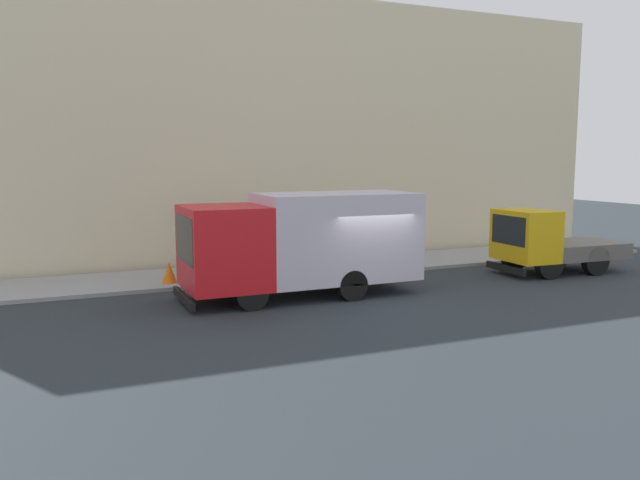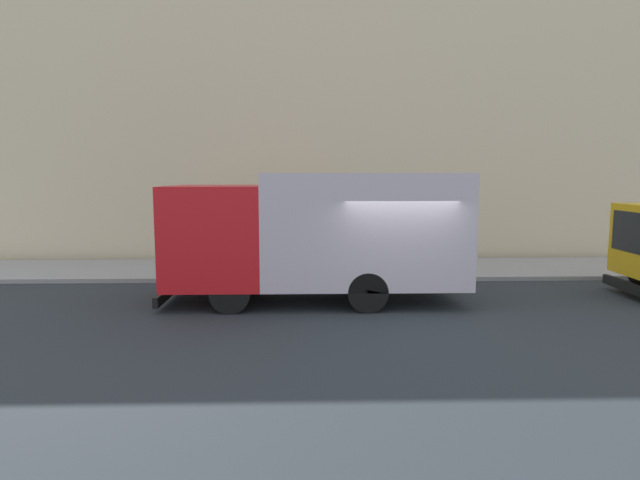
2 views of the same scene
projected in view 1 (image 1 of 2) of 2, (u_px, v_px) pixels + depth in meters
name	position (u px, v px, depth m)	size (l,w,h in m)	color
ground	(367.00, 296.00, 19.37)	(80.00, 80.00, 0.00)	#272E34
sidewalk	(307.00, 269.00, 23.72)	(3.58, 30.00, 0.13)	#969798
building_facade	(285.00, 130.00, 25.13)	(0.50, 30.00, 10.49)	beige
large_utility_truck	(303.00, 240.00, 19.12)	(2.60, 7.16, 3.10)	red
small_flatbed_truck	(547.00, 243.00, 22.98)	(2.38, 4.90, 2.33)	#E8B011
pedestrian_walking	(197.00, 254.00, 20.95)	(0.43, 0.43, 1.68)	brown
pedestrian_standing	(264.00, 251.00, 21.89)	(0.44, 0.44, 1.65)	#4D324A
pedestrian_third	(213.00, 247.00, 22.67)	(0.44, 0.44, 1.65)	black
traffic_cone_orange	(169.00, 272.00, 20.69)	(0.48, 0.48, 0.69)	orange
street_sign_post	(326.00, 232.00, 22.26)	(0.44, 0.08, 2.46)	#4C5156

